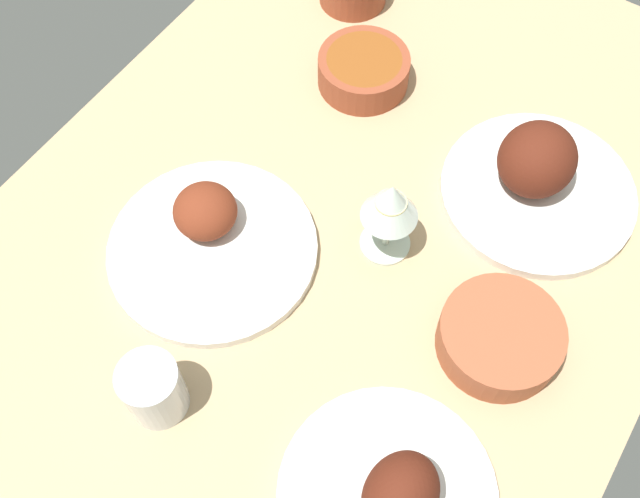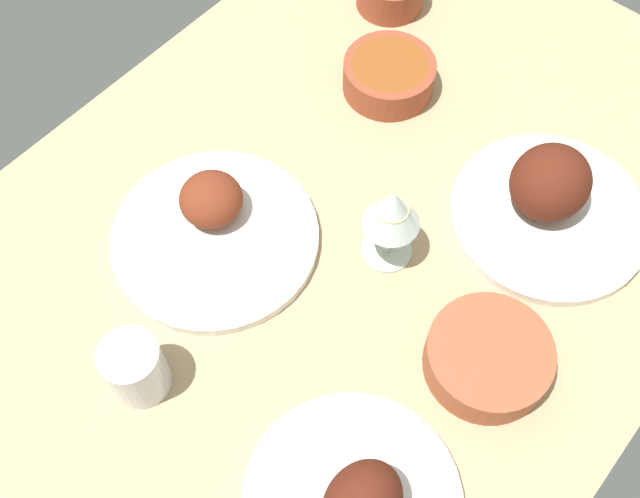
% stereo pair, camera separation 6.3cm
% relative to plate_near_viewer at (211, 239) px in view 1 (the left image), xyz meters
% --- Properties ---
extents(dining_table, '(1.40, 0.90, 0.04)m').
position_rel_plate_near_viewer_xyz_m(dining_table, '(0.07, -0.13, -0.04)').
color(dining_table, tan).
rests_on(dining_table, ground).
extents(plate_near_viewer, '(0.29, 0.29, 0.08)m').
position_rel_plate_near_viewer_xyz_m(plate_near_viewer, '(0.00, 0.00, 0.00)').
color(plate_near_viewer, silver).
rests_on(plate_near_viewer, dining_table).
extents(plate_center_main, '(0.26, 0.26, 0.10)m').
position_rel_plate_near_viewer_xyz_m(plate_center_main, '(-0.16, -0.38, 0.01)').
color(plate_center_main, silver).
rests_on(plate_center_main, dining_table).
extents(plate_far_side, '(0.28, 0.28, 0.11)m').
position_rel_plate_near_viewer_xyz_m(plate_far_side, '(0.33, -0.33, 0.02)').
color(plate_far_side, silver).
rests_on(plate_far_side, dining_table).
extents(bowl_soup, '(0.14, 0.14, 0.05)m').
position_rel_plate_near_viewer_xyz_m(bowl_soup, '(0.37, -0.02, 0.01)').
color(bowl_soup, brown).
rests_on(bowl_soup, dining_table).
extents(bowl_sauce, '(0.16, 0.16, 0.05)m').
position_rel_plate_near_viewer_xyz_m(bowl_sauce, '(0.08, -0.39, 0.01)').
color(bowl_sauce, '#A35133').
rests_on(bowl_sauce, dining_table).
extents(wine_glass, '(0.08, 0.08, 0.14)m').
position_rel_plate_near_viewer_xyz_m(wine_glass, '(0.13, -0.20, 0.08)').
color(wine_glass, silver).
rests_on(wine_glass, dining_table).
extents(water_tumbler, '(0.07, 0.07, 0.09)m').
position_rel_plate_near_viewer_xyz_m(water_tumbler, '(-0.21, -0.08, 0.03)').
color(water_tumbler, silver).
rests_on(water_tumbler, dining_table).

